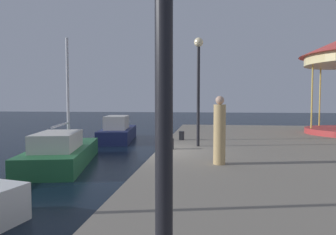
{
  "coord_description": "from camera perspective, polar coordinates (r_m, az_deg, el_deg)",
  "views": [
    {
      "loc": [
        1.75,
        -10.44,
        2.57
      ],
      "look_at": [
        -0.26,
        5.22,
        1.71
      ],
      "focal_mm": 31.5,
      "sensor_mm": 36.0,
      "label": 1
    }
  ],
  "objects": [
    {
      "name": "bollard_south",
      "position": [
        13.62,
        2.65,
        -3.52
      ],
      "size": [
        0.24,
        0.24,
        0.4
      ],
      "primitive_type": "cylinder",
      "color": "#2D2D33",
      "rests_on": "quay_dock"
    },
    {
      "name": "bollard_center",
      "position": [
        11.01,
        0.51,
        -5.1
      ],
      "size": [
        0.24,
        0.24,
        0.4
      ],
      "primitive_type": "cylinder",
      "color": "#2D2D33",
      "rests_on": "quay_dock"
    },
    {
      "name": "sailboat_green",
      "position": [
        12.72,
        -19.88,
        -6.29
      ],
      "size": [
        3.26,
        5.91,
        5.35
      ],
      "color": "#236638",
      "rests_on": "ground"
    },
    {
      "name": "person_far_corner",
      "position": [
        8.43,
        9.94,
        -2.81
      ],
      "size": [
        0.34,
        0.34,
        1.93
      ],
      "color": "tan",
      "rests_on": "quay_dock"
    },
    {
      "name": "ground_plane",
      "position": [
        10.89,
        -2.18,
        -10.55
      ],
      "size": [
        120.0,
        120.0,
        0.0
      ],
      "primitive_type": "plane",
      "color": "black"
    },
    {
      "name": "motorboat_navy",
      "position": [
        19.67,
        -9.66,
        -2.66
      ],
      "size": [
        2.63,
        5.62,
        1.65
      ],
      "color": "#19214C",
      "rests_on": "ground"
    },
    {
      "name": "lamp_post_mid_promenade",
      "position": [
        11.71,
        5.91,
        8.7
      ],
      "size": [
        0.36,
        0.36,
        4.26
      ],
      "color": "black",
      "rests_on": "quay_dock"
    }
  ]
}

